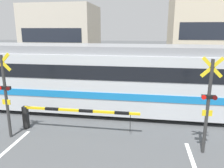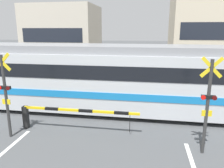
# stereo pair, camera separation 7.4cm
# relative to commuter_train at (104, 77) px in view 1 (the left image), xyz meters

# --- Properties ---
(rail_track_near) EXTENTS (50.00, 0.10, 0.08)m
(rail_track_near) POSITION_rel_commuter_train_xyz_m (0.48, -0.72, -1.77)
(rail_track_near) COLOR #5B564C
(rail_track_near) RESTS_ON ground_plane
(rail_track_far) EXTENTS (50.00, 0.10, 0.08)m
(rail_track_far) POSITION_rel_commuter_train_xyz_m (0.48, 0.72, -1.77)
(rail_track_far) COLOR #5B564C
(rail_track_far) RESTS_ON ground_plane
(commuter_train) EXTENTS (15.26, 2.70, 3.38)m
(commuter_train) POSITION_rel_commuter_train_xyz_m (0.00, 0.00, 0.00)
(commuter_train) COLOR silver
(commuter_train) RESTS_ON ground_plane
(crossing_barrier_near) EXTENTS (4.94, 0.20, 0.99)m
(crossing_barrier_near) POSITION_rel_commuter_train_xyz_m (-1.43, -2.58, -1.05)
(crossing_barrier_near) COLOR black
(crossing_barrier_near) RESTS_ON ground_plane
(crossing_barrier_far) EXTENTS (4.94, 0.20, 0.99)m
(crossing_barrier_far) POSITION_rel_commuter_train_xyz_m (2.39, 2.83, -1.05)
(crossing_barrier_far) COLOR black
(crossing_barrier_far) RESTS_ON ground_plane
(crossing_signal_left) EXTENTS (0.68, 0.15, 3.32)m
(crossing_signal_left) POSITION_rel_commuter_train_xyz_m (-3.13, -3.42, 0.03)
(crossing_signal_left) COLOR #333333
(crossing_signal_left) RESTS_ON ground_plane
(crossing_signal_right) EXTENTS (0.68, 0.15, 3.32)m
(crossing_signal_right) POSITION_rel_commuter_train_xyz_m (4.10, -3.42, 0.03)
(crossing_signal_right) COLOR #333333
(crossing_signal_right) RESTS_ON ground_plane
(pedestrian) EXTENTS (0.38, 0.23, 1.76)m
(pedestrian) POSITION_rel_commuter_train_xyz_m (-0.80, 4.34, -0.79)
(pedestrian) COLOR brown
(pedestrian) RESTS_ON ground_plane
(building_left_of_street) EXTENTS (7.00, 5.91, 6.49)m
(building_left_of_street) POSITION_rel_commuter_train_xyz_m (-6.78, 12.04, 1.44)
(building_left_of_street) COLOR beige
(building_left_of_street) RESTS_ON ground_plane
(building_right_of_street) EXTENTS (5.95, 5.91, 7.21)m
(building_right_of_street) POSITION_rel_commuter_train_xyz_m (7.22, 12.04, 1.80)
(building_right_of_street) COLOR beige
(building_right_of_street) RESTS_ON ground_plane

